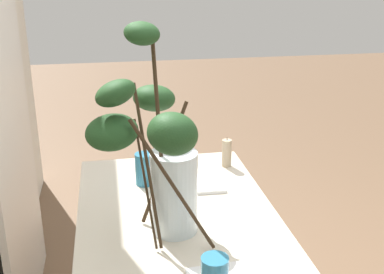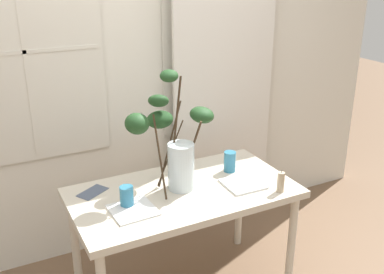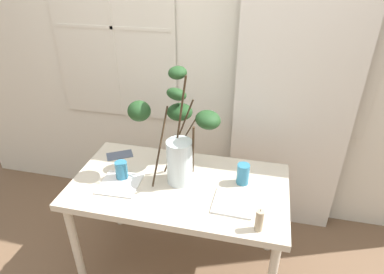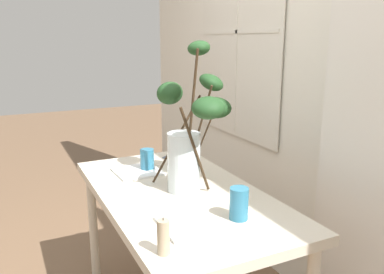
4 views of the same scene
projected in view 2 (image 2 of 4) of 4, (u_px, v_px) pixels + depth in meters
The scene contains 10 objects.
back_wall_with_windows at pixel (131, 66), 3.26m from camera, with size 4.41×0.14×2.73m.
curtain_sheer_side at pixel (225, 71), 3.44m from camera, with size 0.85×0.03×2.59m, color silver.
dining_table at pixel (183, 201), 2.81m from camera, with size 1.37×0.74×0.77m.
vase_with_branches at pixel (173, 142), 2.74m from camera, with size 0.60×0.41×0.73m.
drinking_glass_blue_left at pixel (127, 197), 2.58m from camera, with size 0.08×0.08×0.12m, color teal.
drinking_glass_blue_right at pixel (230, 162), 3.01m from camera, with size 0.08×0.08×0.14m, color teal.
plate_square_left at pixel (133, 210), 2.55m from camera, with size 0.24×0.24×0.01m, color white.
plate_square_right at pixel (243, 184), 2.84m from camera, with size 0.23×0.23×0.01m, color white.
napkin_folded at pixel (93, 192), 2.75m from camera, with size 0.18×0.10×0.00m, color #4C566B.
pillar_candle at pixel (281, 182), 2.74m from camera, with size 0.04×0.04×0.14m.
Camera 2 is at (-1.08, -2.23, 2.09)m, focal length 42.55 mm.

